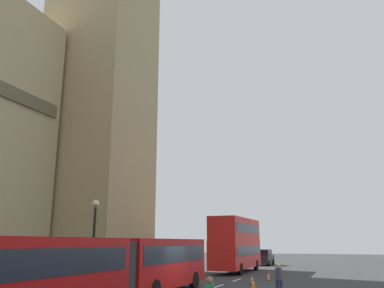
{
  "coord_description": "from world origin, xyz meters",
  "views": [
    {
      "loc": [
        -20.19,
        -8.06,
        2.74
      ],
      "look_at": [
        6.96,
        2.5,
        9.96
      ],
      "focal_mm": 37.01,
      "sensor_mm": 36.0,
      "label": 1
    }
  ],
  "objects_px": {
    "traffic_cone_west": "(253,283)",
    "traffic_cone_middle": "(252,279)",
    "double_decker_bus": "(236,242)",
    "sedan_lead": "(264,257)",
    "pedestrian_by_kerb": "(279,279)",
    "traffic_cone_east": "(268,276)",
    "articulated_bus": "(110,265)",
    "street_lamp": "(94,237)"
  },
  "relations": [
    {
      "from": "articulated_bus",
      "to": "traffic_cone_west",
      "type": "height_order",
      "value": "articulated_bus"
    },
    {
      "from": "traffic_cone_middle",
      "to": "pedestrian_by_kerb",
      "type": "relative_size",
      "value": 0.34
    },
    {
      "from": "sedan_lead",
      "to": "double_decker_bus",
      "type": "bearing_deg",
      "value": 179.48
    },
    {
      "from": "pedestrian_by_kerb",
      "to": "traffic_cone_west",
      "type": "bearing_deg",
      "value": 29.8
    },
    {
      "from": "double_decker_bus",
      "to": "traffic_cone_middle",
      "type": "relative_size",
      "value": 16.99
    },
    {
      "from": "street_lamp",
      "to": "traffic_cone_east",
      "type": "bearing_deg",
      "value": -42.4
    },
    {
      "from": "traffic_cone_middle",
      "to": "pedestrian_by_kerb",
      "type": "height_order",
      "value": "pedestrian_by_kerb"
    },
    {
      "from": "traffic_cone_west",
      "to": "pedestrian_by_kerb",
      "type": "distance_m",
      "value": 4.48
    },
    {
      "from": "street_lamp",
      "to": "articulated_bus",
      "type": "bearing_deg",
      "value": -138.68
    },
    {
      "from": "articulated_bus",
      "to": "traffic_cone_west",
      "type": "relative_size",
      "value": 31.26
    },
    {
      "from": "double_decker_bus",
      "to": "pedestrian_by_kerb",
      "type": "relative_size",
      "value": 5.83
    },
    {
      "from": "articulated_bus",
      "to": "street_lamp",
      "type": "bearing_deg",
      "value": 41.32
    },
    {
      "from": "articulated_bus",
      "to": "traffic_cone_middle",
      "type": "distance_m",
      "value": 12.43
    },
    {
      "from": "sedan_lead",
      "to": "articulated_bus",
      "type": "bearing_deg",
      "value": 179.81
    },
    {
      "from": "traffic_cone_west",
      "to": "street_lamp",
      "type": "xyz_separation_m",
      "value": [
        -4.07,
        8.84,
        2.77
      ]
    },
    {
      "from": "traffic_cone_west",
      "to": "traffic_cone_east",
      "type": "height_order",
      "value": "same"
    },
    {
      "from": "double_decker_bus",
      "to": "traffic_cone_west",
      "type": "height_order",
      "value": "double_decker_bus"
    },
    {
      "from": "articulated_bus",
      "to": "sedan_lead",
      "type": "bearing_deg",
      "value": -0.19
    },
    {
      "from": "traffic_cone_middle",
      "to": "pedestrian_by_kerb",
      "type": "bearing_deg",
      "value": -155.95
    },
    {
      "from": "sedan_lead",
      "to": "street_lamp",
      "type": "distance_m",
      "value": 29.21
    },
    {
      "from": "traffic_cone_middle",
      "to": "street_lamp",
      "type": "bearing_deg",
      "value": 129.18
    },
    {
      "from": "traffic_cone_east",
      "to": "pedestrian_by_kerb",
      "type": "height_order",
      "value": "pedestrian_by_kerb"
    },
    {
      "from": "double_decker_bus",
      "to": "traffic_cone_west",
      "type": "relative_size",
      "value": 16.99
    },
    {
      "from": "traffic_cone_west",
      "to": "traffic_cone_middle",
      "type": "height_order",
      "value": "same"
    },
    {
      "from": "traffic_cone_west",
      "to": "pedestrian_by_kerb",
      "type": "xyz_separation_m",
      "value": [
        -3.84,
        -2.2,
        0.63
      ]
    },
    {
      "from": "street_lamp",
      "to": "pedestrian_by_kerb",
      "type": "bearing_deg",
      "value": -88.84
    },
    {
      "from": "double_decker_bus",
      "to": "street_lamp",
      "type": "height_order",
      "value": "street_lamp"
    },
    {
      "from": "double_decker_bus",
      "to": "street_lamp",
      "type": "relative_size",
      "value": 1.87
    },
    {
      "from": "articulated_bus",
      "to": "street_lamp",
      "type": "distance_m",
      "value": 6.95
    },
    {
      "from": "pedestrian_by_kerb",
      "to": "traffic_cone_east",
      "type": "bearing_deg",
      "value": 13.93
    },
    {
      "from": "articulated_bus",
      "to": "pedestrian_by_kerb",
      "type": "bearing_deg",
      "value": -50.7
    },
    {
      "from": "street_lamp",
      "to": "pedestrian_by_kerb",
      "type": "height_order",
      "value": "street_lamp"
    },
    {
      "from": "double_decker_bus",
      "to": "sedan_lead",
      "type": "relative_size",
      "value": 2.24
    },
    {
      "from": "traffic_cone_west",
      "to": "traffic_cone_middle",
      "type": "bearing_deg",
      "value": 14.5
    },
    {
      "from": "articulated_bus",
      "to": "traffic_cone_west",
      "type": "distance_m",
      "value": 10.27
    },
    {
      "from": "double_decker_bus",
      "to": "traffic_cone_west",
      "type": "distance_m",
      "value": 13.37
    },
    {
      "from": "articulated_bus",
      "to": "double_decker_bus",
      "type": "xyz_separation_m",
      "value": [
        21.61,
        0.0,
        0.96
      ]
    },
    {
      "from": "traffic_cone_east",
      "to": "street_lamp",
      "type": "height_order",
      "value": "street_lamp"
    },
    {
      "from": "double_decker_bus",
      "to": "pedestrian_by_kerb",
      "type": "height_order",
      "value": "double_decker_bus"
    },
    {
      "from": "sedan_lead",
      "to": "traffic_cone_middle",
      "type": "height_order",
      "value": "sedan_lead"
    },
    {
      "from": "double_decker_bus",
      "to": "traffic_cone_middle",
      "type": "bearing_deg",
      "value": -159.54
    },
    {
      "from": "sedan_lead",
      "to": "pedestrian_by_kerb",
      "type": "relative_size",
      "value": 2.6
    }
  ]
}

